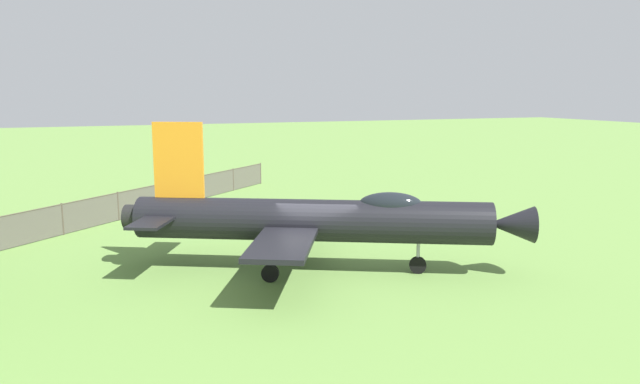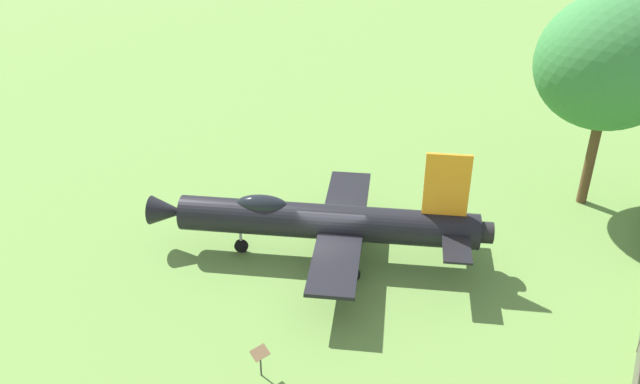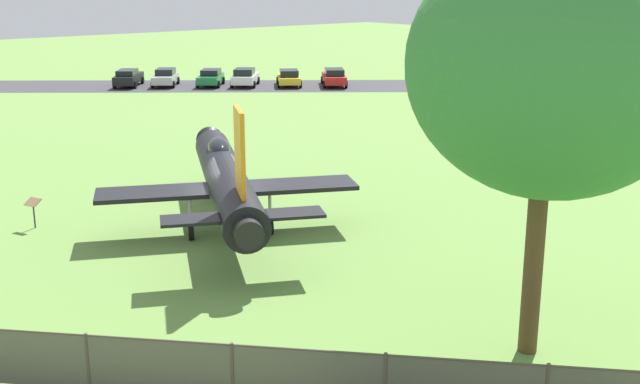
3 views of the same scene
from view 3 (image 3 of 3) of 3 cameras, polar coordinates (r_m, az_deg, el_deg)
ground_plane at (r=30.23m, az=-6.69°, el=-2.51°), size 200.00×200.00×0.00m
parking_strip at (r=69.74m, az=-6.68°, el=7.63°), size 33.90×39.42×0.00m
display_jet at (r=30.04m, az=-6.87°, el=1.12°), size 13.45×9.31×5.29m
shade_tree at (r=19.13m, az=16.21°, el=8.68°), size 7.09×6.12×10.30m
perimeter_fence at (r=19.06m, az=-16.46°, el=-11.61°), size 25.10×22.86×1.44m
info_plaque at (r=31.55m, az=-20.04°, el=-0.97°), size 0.70×0.59×1.14m
parked_car_red at (r=69.21m, az=1.02°, el=8.33°), size 4.94×4.32×1.52m
parked_car_yellow at (r=69.21m, az=-2.27°, el=8.28°), size 4.60×3.97×1.44m
parked_car_white at (r=69.42m, az=-5.45°, el=8.29°), size 4.40×4.26×1.55m
parked_car_green at (r=69.90m, az=-7.92°, el=8.22°), size 4.34×4.13×1.42m
parked_car_silver at (r=70.49m, az=-11.13°, el=8.16°), size 4.36×3.95×1.49m
parked_car_black at (r=70.97m, az=-13.71°, el=8.06°), size 4.81×4.33×1.47m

